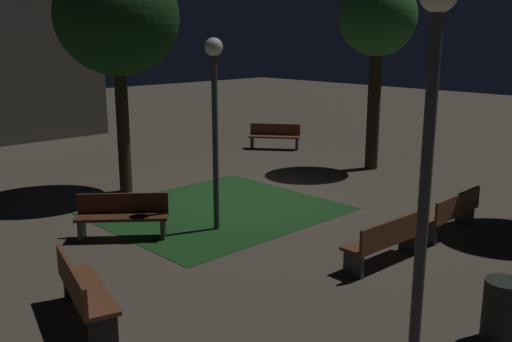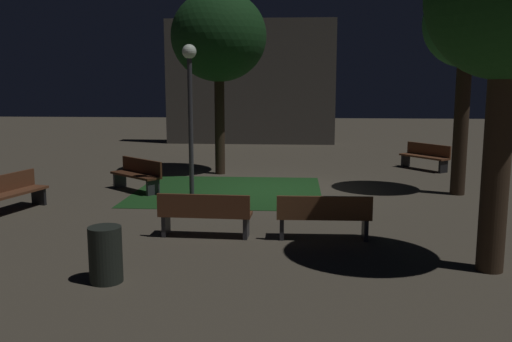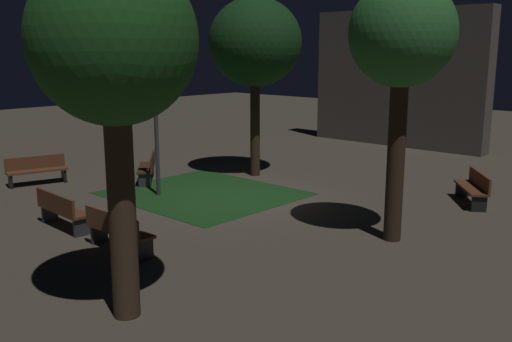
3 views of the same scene
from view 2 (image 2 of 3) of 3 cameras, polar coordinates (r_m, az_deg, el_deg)
ground_plane at (r=15.53m, az=1.80°, el=-1.97°), size 60.00×60.00×0.00m
grass_lawn at (r=15.38m, az=-2.85°, el=-2.07°), size 5.08×4.54×0.01m
bench_lawn_edge at (r=10.86m, az=-5.27°, el=-4.34°), size 1.82×0.56×0.88m
bench_corner at (r=10.74m, az=6.96°, el=-4.53°), size 1.81×0.52×0.88m
bench_near_trees at (r=19.89m, az=16.98°, el=1.52°), size 1.48×1.72×0.88m
bench_path_side at (r=15.68m, az=-12.02°, el=-0.27°), size 1.69×1.52×0.88m
bench_front_right at (r=14.09m, az=-23.75°, el=-1.93°), size 0.93×1.86×0.88m
tree_right_canopy at (r=15.68m, az=20.78°, el=13.56°), size 2.23×2.23×5.61m
tree_left_canopy at (r=18.07m, az=-3.83°, el=13.50°), size 3.02×3.02×5.83m
tree_near_wall at (r=9.45m, az=24.38°, el=15.42°), size 2.45×2.45×5.53m
lamp_post_near_wall at (r=14.20m, az=-6.78°, el=7.95°), size 0.36×0.36×3.91m
trash_bin at (r=8.79m, az=-15.15°, el=-8.26°), size 0.50×0.50×0.86m
building_wall_backdrop at (r=26.84m, az=-0.58°, el=9.09°), size 8.05×0.80×5.87m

